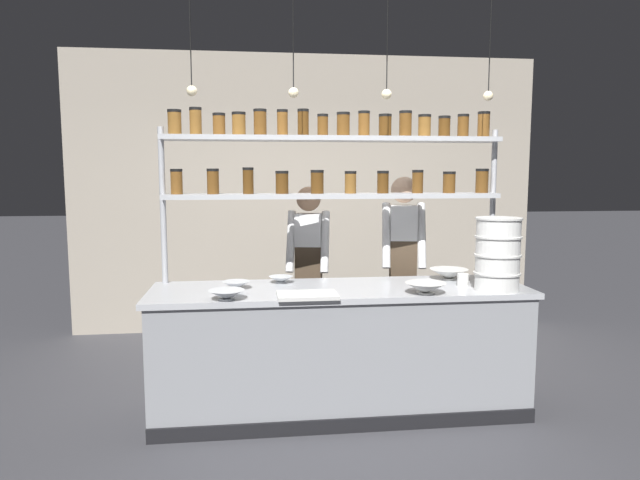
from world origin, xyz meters
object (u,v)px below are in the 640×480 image
object	(u,v)px
prep_bowl_center_back	(425,288)
prep_bowl_far_left	(236,285)
spice_shelf_unit	(334,167)
cutting_board	(307,295)
chef_left	(309,268)
container_stack	(498,254)
prep_bowl_near_right	(281,280)
serving_cup_front	(463,280)
chef_center	(403,263)
prep_bowl_center_front	(226,295)
prep_bowl_near_left	(449,274)

from	to	relation	value
prep_bowl_center_back	prep_bowl_far_left	size ratio (longest dim) A/B	1.42
spice_shelf_unit	cutting_board	bearing A→B (deg)	-113.60
chef_left	container_stack	world-z (taller)	chef_left
container_stack	prep_bowl_far_left	xyz separation A→B (m)	(-1.81, 0.27, -0.23)
chef_left	prep_bowl_near_right	bearing A→B (deg)	-102.90
container_stack	serving_cup_front	xyz separation A→B (m)	(-0.17, 0.19, -0.21)
chef_left	cutting_board	world-z (taller)	chef_left
spice_shelf_unit	cutting_board	world-z (taller)	spice_shelf_unit
prep_bowl_near_right	serving_cup_front	distance (m)	1.34
chef_center	container_stack	world-z (taller)	chef_center
chef_center	prep_bowl_far_left	size ratio (longest dim) A/B	8.66
spice_shelf_unit	prep_bowl_far_left	size ratio (longest dim) A/B	13.12
cutting_board	prep_bowl_center_back	world-z (taller)	prep_bowl_center_back
cutting_board	prep_bowl_near_right	xyz separation A→B (m)	(-0.15, 0.51, 0.01)
serving_cup_front	chef_center	bearing A→B (deg)	111.16
chef_left	prep_bowl_center_front	world-z (taller)	chef_left
spice_shelf_unit	prep_bowl_near_left	xyz separation A→B (m)	(0.88, -0.12, -0.82)
prep_bowl_near_right	prep_bowl_far_left	xyz separation A→B (m)	(-0.33, -0.18, 0.00)
container_stack	prep_bowl_near_left	xyz separation A→B (m)	(-0.19, 0.43, -0.22)
chef_left	prep_bowl_center_front	xyz separation A→B (m)	(-0.65, -1.10, 0.02)
cutting_board	container_stack	bearing A→B (deg)	2.38
container_stack	cutting_board	size ratio (longest dim) A/B	1.28
chef_center	cutting_board	size ratio (longest dim) A/B	4.26
chef_center	prep_bowl_near_right	world-z (taller)	chef_center
cutting_board	prep_bowl_far_left	distance (m)	0.58
chef_left	prep_bowl_near_left	world-z (taller)	chef_left
prep_bowl_center_front	serving_cup_front	bearing A→B (deg)	8.86
prep_bowl_near_left	cutting_board	bearing A→B (deg)	-156.97
chef_center	serving_cup_front	bearing A→B (deg)	-57.93
spice_shelf_unit	prep_bowl_near_left	distance (m)	1.21
prep_bowl_center_back	prep_bowl_near_left	bearing A→B (deg)	55.12
cutting_board	prep_bowl_near_right	bearing A→B (deg)	106.19
prep_bowl_near_left	chef_center	bearing A→B (deg)	119.46
chef_left	serving_cup_front	xyz separation A→B (m)	(1.04, -0.84, 0.03)
prep_bowl_center_front	prep_bowl_center_back	world-z (taller)	prep_bowl_center_back
cutting_board	prep_bowl_near_left	world-z (taller)	prep_bowl_near_left
prep_bowl_near_right	chef_left	bearing A→B (deg)	65.01
prep_bowl_far_left	cutting_board	bearing A→B (deg)	-34.55
prep_bowl_center_back	prep_bowl_near_right	distance (m)	1.08
prep_bowl_far_left	container_stack	bearing A→B (deg)	-8.50
prep_bowl_near_left	prep_bowl_near_right	xyz separation A→B (m)	(-1.29, 0.02, -0.02)
container_stack	prep_bowl_far_left	bearing A→B (deg)	171.50
cutting_board	serving_cup_front	distance (m)	1.19
chef_left	container_stack	bearing A→B (deg)	-27.99
spice_shelf_unit	prep_bowl_near_right	xyz separation A→B (m)	(-0.41, -0.10, -0.84)
spice_shelf_unit	chef_left	distance (m)	0.98
prep_bowl_near_left	container_stack	bearing A→B (deg)	-65.99
chef_left	prep_bowl_near_left	bearing A→B (deg)	-17.97
container_stack	serving_cup_front	size ratio (longest dim) A/B	5.83
chef_center	cutting_board	xyz separation A→B (m)	(-0.90, -0.92, -0.05)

